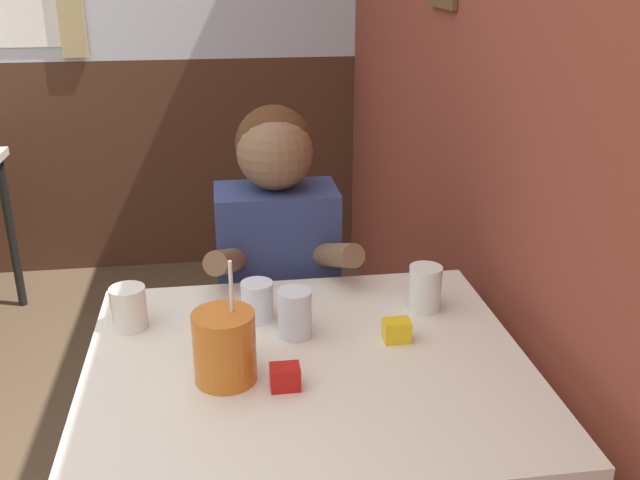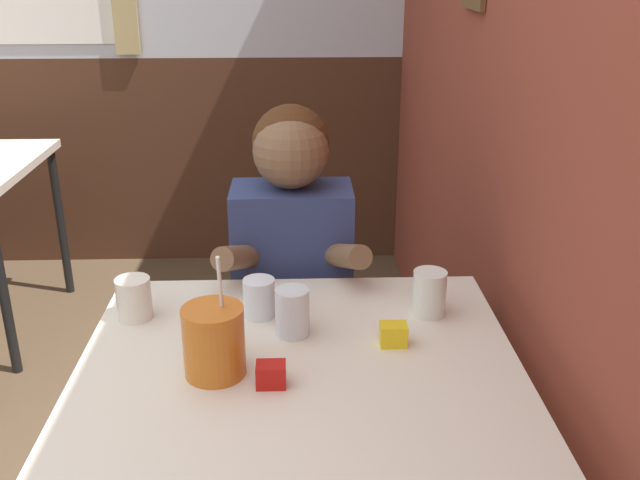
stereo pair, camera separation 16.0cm
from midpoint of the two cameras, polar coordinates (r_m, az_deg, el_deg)
name	(u,v)px [view 2 (the right image)]	position (r m, az deg, el deg)	size (l,w,h in m)	color
brick_wall_right	(474,33)	(2.46, 14.11, 15.76)	(0.08, 4.67, 2.70)	brown
back_wall	(101,4)	(3.83, -15.96, 17.67)	(5.99, 0.09, 2.70)	silver
main_table	(300,390)	(1.59, 1.32, -11.97)	(0.95, 0.83, 0.78)	beige
person_seated	(293,298)	(2.11, 0.01, -4.68)	(0.42, 0.41, 1.21)	navy
cocktail_pitcher	(214,341)	(1.47, -5.39, -8.14)	(0.13, 0.13, 0.27)	#C6661E
glass_near_pitcher	(259,298)	(1.70, -2.21, -4.71)	(0.08, 0.08, 0.09)	silver
glass_center	(429,293)	(1.74, 11.36, -4.24)	(0.08, 0.08, 0.11)	silver
glass_far_side	(134,298)	(1.73, -12.12, -4.65)	(0.08, 0.08, 0.10)	silver
glass_by_brick	(292,312)	(1.62, 0.61, -5.85)	(0.08, 0.08, 0.11)	silver
condiment_ketchup	(271,375)	(1.45, -0.75, -10.81)	(0.06, 0.04, 0.05)	#B7140F
condiment_mustard	(393,334)	(1.61, 8.75, -7.55)	(0.06, 0.04, 0.05)	yellow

